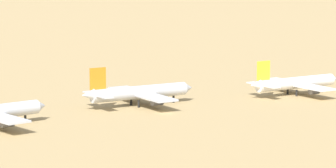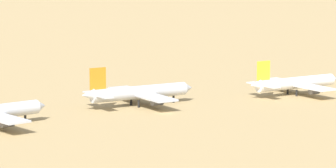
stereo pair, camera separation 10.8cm
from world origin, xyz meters
name	(u,v)px [view 1 (the left image)]	position (x,y,z in m)	size (l,w,h in m)	color
ground	(165,113)	(0.00, 0.00, 0.00)	(4000.00, 4000.00, 0.00)	tan
parked_jet_orange_4	(138,93)	(-0.66, 14.57, 4.06)	(37.43, 31.32, 12.40)	silver
parked_jet_yellow_5	(295,83)	(52.11, 6.83, 3.85)	(35.47, 29.70, 11.74)	white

